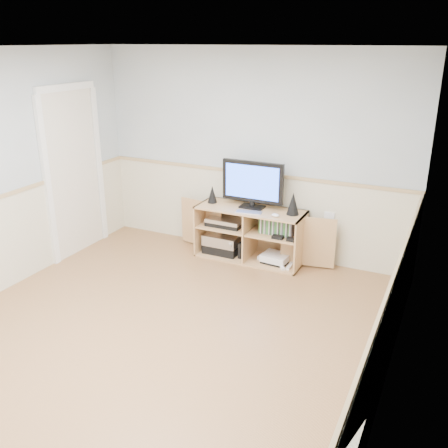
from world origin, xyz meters
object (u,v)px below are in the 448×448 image
(media_cabinet, at_px, (252,232))
(monitor, at_px, (253,183))
(game_consoles, at_px, (275,258))
(keyboard, at_px, (249,212))

(media_cabinet, relative_size, monitor, 2.69)
(media_cabinet, height_order, game_consoles, media_cabinet)
(monitor, xyz_separation_m, game_consoles, (0.34, -0.06, -0.89))
(media_cabinet, distance_m, keyboard, 0.38)
(monitor, height_order, game_consoles, monitor)
(media_cabinet, xyz_separation_m, monitor, (0.00, -0.01, 0.63))
(media_cabinet, distance_m, game_consoles, 0.43)
(media_cabinet, bearing_deg, keyboard, -79.52)
(keyboard, bearing_deg, media_cabinet, 91.60)
(monitor, bearing_deg, media_cabinet, 90.00)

